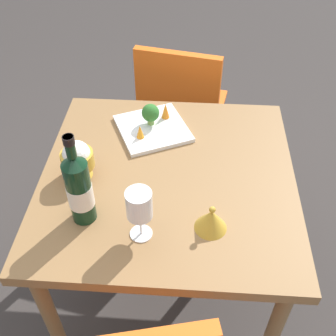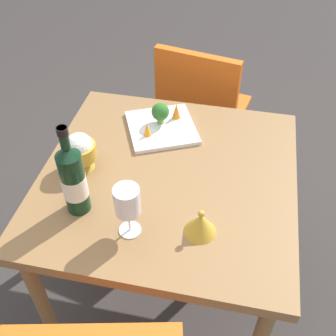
{
  "view_description": "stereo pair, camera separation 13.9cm",
  "coord_description": "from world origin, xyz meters",
  "px_view_note": "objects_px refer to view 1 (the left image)",
  "views": [
    {
      "loc": [
        -1.0,
        -0.07,
        1.72
      ],
      "look_at": [
        0.0,
        0.0,
        0.76
      ],
      "focal_mm": 43.87,
      "sensor_mm": 36.0,
      "label": 1
    },
    {
      "loc": [
        -0.99,
        -0.21,
        1.72
      ],
      "look_at": [
        0.0,
        0.0,
        0.76
      ],
      "focal_mm": 43.87,
      "sensor_mm": 36.0,
      "label": 2
    }
  ],
  "objects_px": {
    "chair_near_window": "(180,104)",
    "wine_bottle": "(79,189)",
    "rice_bowl_lid": "(211,219)",
    "carrot_garnish_right": "(165,111)",
    "carrot_garnish_left": "(140,132)",
    "wine_glass": "(139,206)",
    "serving_plate": "(153,128)",
    "rice_bowl": "(77,159)",
    "broccoli_floret": "(151,113)"
  },
  "relations": [
    {
      "from": "rice_bowl_lid",
      "to": "carrot_garnish_right",
      "type": "relative_size",
      "value": 1.56
    },
    {
      "from": "rice_bowl",
      "to": "rice_bowl_lid",
      "type": "xyz_separation_m",
      "value": [
        -0.2,
        -0.44,
        -0.04
      ]
    },
    {
      "from": "wine_bottle",
      "to": "wine_glass",
      "type": "height_order",
      "value": "wine_bottle"
    },
    {
      "from": "chair_near_window",
      "to": "carrot_garnish_left",
      "type": "distance_m",
      "value": 0.6
    },
    {
      "from": "broccoli_floret",
      "to": "carrot_garnish_right",
      "type": "bearing_deg",
      "value": -50.03
    },
    {
      "from": "rice_bowl_lid",
      "to": "serving_plate",
      "type": "relative_size",
      "value": 0.3
    },
    {
      "from": "rice_bowl_lid",
      "to": "broccoli_floret",
      "type": "relative_size",
      "value": 1.17
    },
    {
      "from": "wine_glass",
      "to": "rice_bowl_lid",
      "type": "distance_m",
      "value": 0.23
    },
    {
      "from": "chair_near_window",
      "to": "wine_bottle",
      "type": "distance_m",
      "value": 1.0
    },
    {
      "from": "wine_glass",
      "to": "serving_plate",
      "type": "distance_m",
      "value": 0.51
    },
    {
      "from": "rice_bowl_lid",
      "to": "carrot_garnish_right",
      "type": "xyz_separation_m",
      "value": [
        0.53,
        0.17,
        0.01
      ]
    },
    {
      "from": "rice_bowl_lid",
      "to": "carrot_garnish_left",
      "type": "xyz_separation_m",
      "value": [
        0.4,
        0.26,
        0.0
      ]
    },
    {
      "from": "chair_near_window",
      "to": "carrot_garnish_right",
      "type": "bearing_deg",
      "value": -85.0
    },
    {
      "from": "rice_bowl_lid",
      "to": "carrot_garnish_left",
      "type": "distance_m",
      "value": 0.47
    },
    {
      "from": "chair_near_window",
      "to": "carrot_garnish_right",
      "type": "height_order",
      "value": "chair_near_window"
    },
    {
      "from": "wine_glass",
      "to": "serving_plate",
      "type": "bearing_deg",
      "value": 1.41
    },
    {
      "from": "wine_bottle",
      "to": "wine_glass",
      "type": "bearing_deg",
      "value": -106.9
    },
    {
      "from": "rice_bowl",
      "to": "rice_bowl_lid",
      "type": "relative_size",
      "value": 1.42
    },
    {
      "from": "wine_glass",
      "to": "serving_plate",
      "type": "height_order",
      "value": "wine_glass"
    },
    {
      "from": "rice_bowl",
      "to": "broccoli_floret",
      "type": "distance_m",
      "value": 0.36
    },
    {
      "from": "carrot_garnish_right",
      "to": "chair_near_window",
      "type": "bearing_deg",
      "value": -6.21
    },
    {
      "from": "serving_plate",
      "to": "carrot_garnish_left",
      "type": "bearing_deg",
      "value": 148.39
    },
    {
      "from": "wine_glass",
      "to": "serving_plate",
      "type": "xyz_separation_m",
      "value": [
        0.5,
        0.01,
        -0.12
      ]
    },
    {
      "from": "rice_bowl",
      "to": "serving_plate",
      "type": "xyz_separation_m",
      "value": [
        0.26,
        -0.22,
        -0.07
      ]
    },
    {
      "from": "chair_near_window",
      "to": "carrot_garnish_left",
      "type": "relative_size",
      "value": 15.84
    },
    {
      "from": "chair_near_window",
      "to": "rice_bowl_lid",
      "type": "height_order",
      "value": "chair_near_window"
    },
    {
      "from": "serving_plate",
      "to": "wine_glass",
      "type": "bearing_deg",
      "value": -178.59
    },
    {
      "from": "carrot_garnish_right",
      "to": "carrot_garnish_left",
      "type": "bearing_deg",
      "value": 146.82
    },
    {
      "from": "wine_glass",
      "to": "carrot_garnish_right",
      "type": "distance_m",
      "value": 0.57
    },
    {
      "from": "rice_bowl",
      "to": "rice_bowl_lid",
      "type": "bearing_deg",
      "value": -114.0
    },
    {
      "from": "wine_glass",
      "to": "rice_bowl",
      "type": "relative_size",
      "value": 1.26
    },
    {
      "from": "broccoli_floret",
      "to": "carrot_garnish_right",
      "type": "relative_size",
      "value": 1.34
    },
    {
      "from": "serving_plate",
      "to": "rice_bowl_lid",
      "type": "bearing_deg",
      "value": -154.51
    },
    {
      "from": "carrot_garnish_left",
      "to": "carrot_garnish_right",
      "type": "bearing_deg",
      "value": -33.18
    },
    {
      "from": "rice_bowl_lid",
      "to": "chair_near_window",
      "type": "bearing_deg",
      "value": 8.03
    },
    {
      "from": "chair_near_window",
      "to": "broccoli_floret",
      "type": "distance_m",
      "value": 0.53
    },
    {
      "from": "wine_bottle",
      "to": "broccoli_floret",
      "type": "height_order",
      "value": "wine_bottle"
    },
    {
      "from": "carrot_garnish_right",
      "to": "broccoli_floret",
      "type": "bearing_deg",
      "value": 129.97
    },
    {
      "from": "wine_glass",
      "to": "serving_plate",
      "type": "relative_size",
      "value": 0.54
    },
    {
      "from": "chair_near_window",
      "to": "serving_plate",
      "type": "xyz_separation_m",
      "value": [
        -0.47,
        0.09,
        0.21
      ]
    },
    {
      "from": "chair_near_window",
      "to": "wine_bottle",
      "type": "bearing_deg",
      "value": -94.66
    },
    {
      "from": "broccoli_floret",
      "to": "carrot_garnish_left",
      "type": "bearing_deg",
      "value": 159.82
    },
    {
      "from": "wine_bottle",
      "to": "rice_bowl",
      "type": "height_order",
      "value": "wine_bottle"
    },
    {
      "from": "wine_bottle",
      "to": "wine_glass",
      "type": "xyz_separation_m",
      "value": [
        -0.06,
        -0.18,
        0.0
      ]
    },
    {
      "from": "chair_near_window",
      "to": "serving_plate",
      "type": "height_order",
      "value": "chair_near_window"
    },
    {
      "from": "rice_bowl",
      "to": "serving_plate",
      "type": "relative_size",
      "value": 0.43
    },
    {
      "from": "rice_bowl",
      "to": "chair_near_window",
      "type": "bearing_deg",
      "value": -23.25
    },
    {
      "from": "chair_near_window",
      "to": "wine_bottle",
      "type": "relative_size",
      "value": 2.64
    },
    {
      "from": "carrot_garnish_left",
      "to": "carrot_garnish_right",
      "type": "xyz_separation_m",
      "value": [
        0.13,
        -0.09,
        0.01
      ]
    },
    {
      "from": "chair_near_window",
      "to": "broccoli_floret",
      "type": "height_order",
      "value": "chair_near_window"
    }
  ]
}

